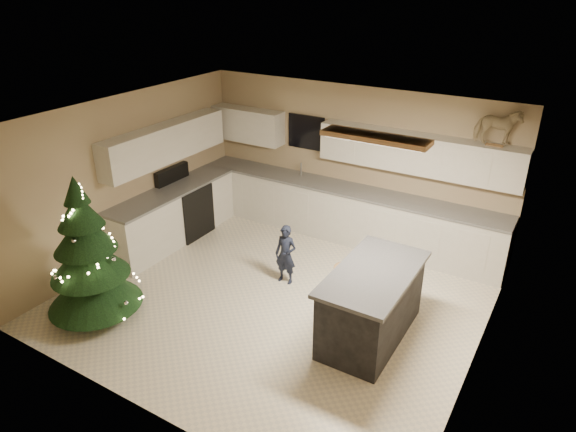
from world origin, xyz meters
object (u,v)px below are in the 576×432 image
object	(u,v)px
toddler	(286,255)
rocking_horse	(498,127)
island	(372,304)
bar_stool	(345,277)
christmas_tree	(89,262)

from	to	relation	value
toddler	rocking_horse	bearing A→B (deg)	36.85
island	bar_stool	xyz separation A→B (m)	(-0.58, 0.45, -0.03)
bar_stool	christmas_tree	xyz separation A→B (m)	(-2.76, -1.95, 0.38)
rocking_horse	bar_stool	bearing A→B (deg)	131.96
island	toddler	xyz separation A→B (m)	(-1.58, 0.53, -0.02)
island	christmas_tree	distance (m)	3.68
bar_stool	toddler	distance (m)	1.01
rocking_horse	toddler	bearing A→B (deg)	114.90
christmas_tree	toddler	distance (m)	2.72
bar_stool	rocking_horse	size ratio (longest dim) A/B	0.91
toddler	rocking_horse	world-z (taller)	rocking_horse
island	toddler	bearing A→B (deg)	161.36
christmas_tree	rocking_horse	world-z (taller)	rocking_horse
island	christmas_tree	world-z (taller)	christmas_tree
island	toddler	distance (m)	1.67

